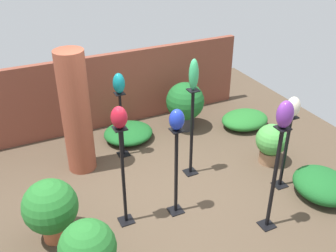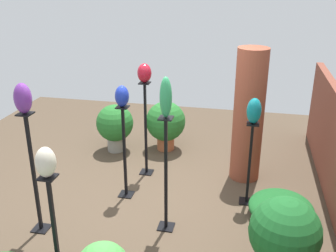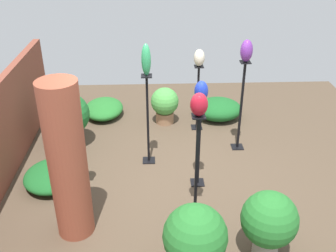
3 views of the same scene
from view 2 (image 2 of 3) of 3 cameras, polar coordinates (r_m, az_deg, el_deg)
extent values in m
plane|color=#4C3D2D|center=(5.75, -2.07, -10.06)|extent=(8.00, 8.00, 0.00)
cylinder|color=brown|center=(5.94, 11.60, 1.43)|extent=(0.45, 0.45, 2.02)
cube|color=black|center=(4.20, -16.15, -14.35)|extent=(0.04, 0.04, 1.22)
cube|color=black|center=(3.89, -17.07, -7.11)|extent=(0.16, 0.16, 0.02)
cube|color=black|center=(5.79, -6.06, -9.83)|extent=(0.20, 0.20, 0.01)
cube|color=black|center=(5.47, -6.33, -3.86)|extent=(0.04, 0.04, 1.35)
cube|color=black|center=(5.22, -6.63, 2.75)|extent=(0.16, 0.16, 0.02)
cube|color=black|center=(5.12, -0.28, -14.40)|extent=(0.20, 0.20, 0.01)
cube|color=black|center=(4.73, -0.30, -7.19)|extent=(0.04, 0.04, 1.48)
cube|color=black|center=(4.42, -0.32, 1.17)|extent=(0.16, 0.16, 0.02)
cube|color=black|center=(5.71, 11.29, -10.68)|extent=(0.20, 0.20, 0.01)
cube|color=black|center=(5.42, 11.74, -5.45)|extent=(0.04, 0.04, 1.18)
cube|color=black|center=(5.19, 12.22, 0.31)|extent=(0.16, 0.16, 0.02)
cube|color=black|center=(6.35, -3.11, -6.70)|extent=(0.20, 0.20, 0.01)
cube|color=black|center=(6.04, -3.25, -0.52)|extent=(0.04, 0.04, 1.49)
cube|color=black|center=(5.80, -3.41, 6.26)|extent=(0.16, 0.16, 0.02)
cube|color=black|center=(5.33, -17.89, -13.95)|extent=(0.20, 0.20, 0.01)
cube|color=black|center=(4.94, -18.90, -6.68)|extent=(0.04, 0.04, 1.54)
cube|color=black|center=(4.64, -20.03, 1.67)|extent=(0.16, 0.16, 0.02)
ellipsoid|color=beige|center=(3.82, -17.32, -5.03)|extent=(0.20, 0.19, 0.30)
ellipsoid|color=#192D9E|center=(5.18, -6.70, 4.32)|extent=(0.20, 0.19, 0.28)
ellipsoid|color=#2D9356|center=(4.34, -0.32, 4.18)|extent=(0.14, 0.14, 0.47)
ellipsoid|color=#0F727A|center=(5.13, 12.38, 2.16)|extent=(0.20, 0.19, 0.34)
ellipsoid|color=maroon|center=(5.76, -3.44, 7.68)|extent=(0.20, 0.21, 0.28)
ellipsoid|color=#6B2D8C|center=(4.59, -20.32, 3.80)|extent=(0.21, 0.19, 0.35)
cylinder|color=gray|center=(7.11, -7.57, -2.57)|extent=(0.30, 0.30, 0.25)
sphere|color=#236B28|center=(6.96, -7.73, 0.45)|extent=(0.65, 0.65, 0.65)
cylinder|color=#B25B38|center=(7.10, -0.34, -2.45)|extent=(0.31, 0.31, 0.24)
sphere|color=#236B28|center=(6.94, -0.35, 0.69)|extent=(0.70, 0.70, 0.70)
sphere|color=#195923|center=(4.25, 16.60, -14.55)|extent=(0.73, 0.73, 0.73)
ellipsoid|color=#195923|center=(5.44, 16.08, -11.35)|extent=(0.91, 0.84, 0.26)
camera|label=1|loc=(8.62, -30.12, 24.45)|focal=42.00mm
camera|label=3|loc=(9.49, 6.74, 24.66)|focal=42.00mm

